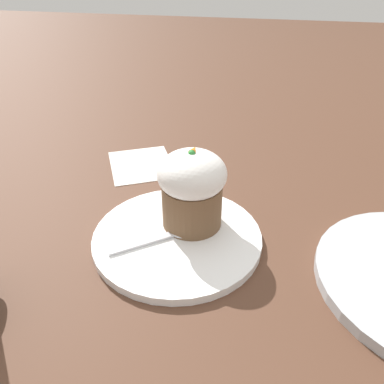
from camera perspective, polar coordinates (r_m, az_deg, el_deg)
ground_plane at (r=0.50m, az=-2.23°, el=-7.40°), size 4.00×4.00×0.00m
dessert_plate at (r=0.50m, az=-2.25°, el=-6.91°), size 0.22×0.22×0.01m
carrot_cake at (r=0.48m, az=0.00°, el=0.66°), size 0.09×0.09×0.11m
spoon at (r=0.49m, az=-2.59°, el=-6.24°), size 0.10×0.11×0.01m
paper_napkin at (r=0.68m, az=-7.70°, el=4.21°), size 0.16×0.15×0.00m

